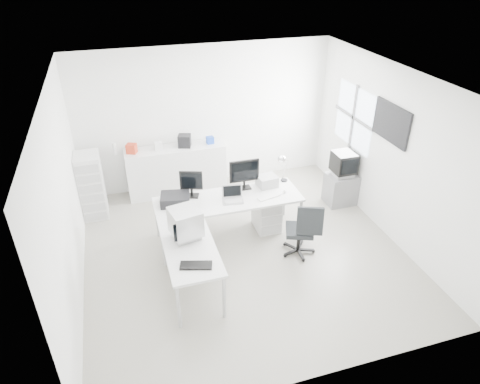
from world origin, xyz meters
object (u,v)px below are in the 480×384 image
object	(u,v)px
inkjet_printer	(175,199)
laptop	(233,196)
lcd_monitor_small	(191,184)
filing_cabinet	(92,186)
office_chair	(300,228)
crt_tv	(344,164)
tv_cabinet	(340,189)
crt_monitor	(186,225)
sideboard	(177,170)
lcd_monitor_large	(244,175)
drawer_pedestal	(267,213)
laser_printer	(267,181)
main_desk	(229,218)
side_desk	(192,269)

from	to	relation	value
inkjet_printer	laptop	xyz separation A→B (m)	(0.90, -0.20, 0.02)
lcd_monitor_small	filing_cabinet	xyz separation A→B (m)	(-1.61, 1.11, -0.37)
office_chair	inkjet_printer	bearing A→B (deg)	175.93
lcd_monitor_small	crt_tv	world-z (taller)	lcd_monitor_small
inkjet_printer	filing_cabinet	world-z (taller)	filing_cabinet
tv_cabinet	laptop	bearing A→B (deg)	-166.71
tv_cabinet	crt_monitor	bearing A→B (deg)	-157.97
tv_cabinet	sideboard	size ratio (longest dim) A/B	0.31
lcd_monitor_large	filing_cabinet	size ratio (longest dim) A/B	0.43
lcd_monitor_large	laptop	world-z (taller)	lcd_monitor_large
drawer_pedestal	sideboard	bearing A→B (deg)	126.26
drawer_pedestal	laser_printer	distance (m)	0.57
crt_tv	sideboard	bearing A→B (deg)	155.29
laser_printer	lcd_monitor_small	bearing A→B (deg)	172.12
main_desk	lcd_monitor_small	world-z (taller)	lcd_monitor_small
lcd_monitor_large	sideboard	size ratio (longest dim) A/B	0.28
lcd_monitor_small	lcd_monitor_large	size ratio (longest dim) A/B	0.88
lcd_monitor_small	sideboard	world-z (taller)	lcd_monitor_small
side_desk	laptop	xyz separation A→B (m)	(0.90, 1.00, 0.47)
side_desk	tv_cabinet	world-z (taller)	side_desk
laptop	tv_cabinet	distance (m)	2.42
crt_tv	filing_cabinet	world-z (taller)	filing_cabinet
office_chair	laptop	bearing A→B (deg)	165.49
office_chair	main_desk	bearing A→B (deg)	163.02
inkjet_printer	lcd_monitor_small	xyz separation A→B (m)	(0.30, 0.15, 0.15)
main_desk	crt_monitor	world-z (taller)	crt_monitor
crt_monitor	filing_cabinet	size ratio (longest dim) A/B	0.34
drawer_pedestal	crt_monitor	xyz separation A→B (m)	(-1.55, -0.90, 0.66)
laser_printer	crt_tv	xyz separation A→B (m)	(1.59, 0.22, -0.02)
side_desk	laptop	size ratio (longest dim) A/B	4.64
main_desk	crt_tv	size ratio (longest dim) A/B	4.80
crt_monitor	office_chair	world-z (taller)	crt_monitor
drawer_pedestal	tv_cabinet	size ratio (longest dim) A/B	1.01
inkjet_printer	office_chair	size ratio (longest dim) A/B	0.48
side_desk	laser_printer	world-z (taller)	laser_printer
lcd_monitor_small	tv_cabinet	bearing A→B (deg)	23.21
drawer_pedestal	office_chair	xyz separation A→B (m)	(0.26, -0.80, 0.18)
crt_monitor	side_desk	bearing A→B (deg)	-101.19
side_desk	lcd_monitor_large	xyz separation A→B (m)	(1.20, 1.35, 0.64)
sideboard	laptop	bearing A→B (deg)	-71.76
tv_cabinet	sideboard	bearing A→B (deg)	155.29
crt_tv	inkjet_printer	bearing A→B (deg)	-173.89
inkjet_printer	sideboard	bearing A→B (deg)	92.12
office_chair	filing_cabinet	bearing A→B (deg)	167.05
sideboard	laser_printer	bearing A→B (deg)	-49.79
main_desk	office_chair	size ratio (longest dim) A/B	2.53
lcd_monitor_small	laptop	xyz separation A→B (m)	(0.60, -0.35, -0.14)
crt_tv	filing_cabinet	size ratio (longest dim) A/B	0.41
inkjet_printer	filing_cabinet	bearing A→B (deg)	147.73
main_desk	drawer_pedestal	world-z (taller)	main_desk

